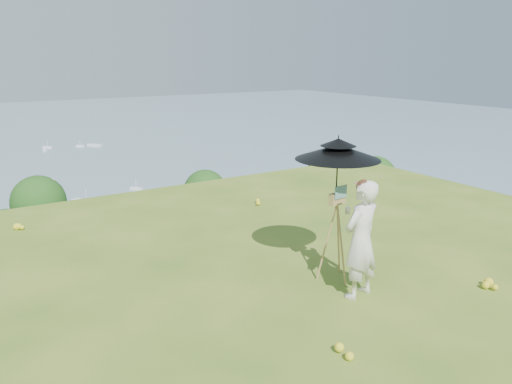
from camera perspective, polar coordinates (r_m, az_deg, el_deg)
ground at (r=7.42m, az=9.54°, el=-11.27°), size 14.00×14.00×0.00m
shoreline_tier at (r=89.15m, az=-26.44°, el=-12.61°), size 170.00×28.00×8.00m
slope_trees at (r=44.12m, az=-23.70°, el=-10.60°), size 110.00×50.00×6.00m
harbor_town at (r=86.48m, az=-26.95°, el=-8.77°), size 110.00×22.00×5.00m
wildflowers at (r=7.56m, az=8.29°, el=-10.18°), size 10.00×10.50×0.12m
painter at (r=7.03m, az=11.89°, el=-5.37°), size 0.69×0.52×1.70m
field_easel at (r=7.54m, az=9.11°, el=-4.67°), size 0.63×0.63×1.48m
sun_umbrella at (r=7.29m, az=9.26°, el=2.59°), size 1.32×1.32×0.99m
painter_cap at (r=6.80m, az=12.26°, el=0.96°), size 0.23×0.26×0.10m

